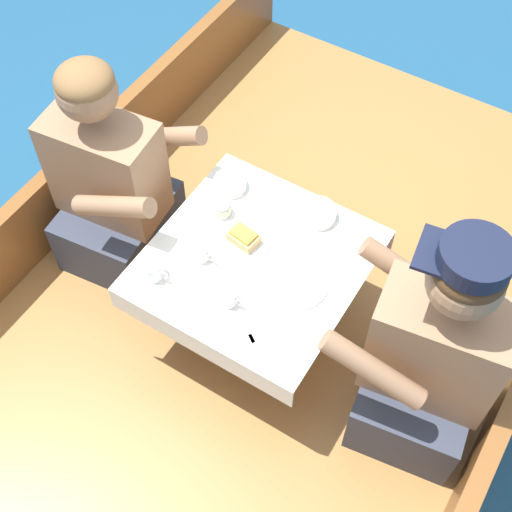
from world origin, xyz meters
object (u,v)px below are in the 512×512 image
Objects in this scene: person_starboard at (430,358)px; coffee_cup_port at (200,252)px; sandwich at (244,237)px; coffee_cup_starboard at (153,269)px; person_port at (112,186)px; coffee_cup_center at (228,297)px; tin_can at (222,208)px.

person_starboard is 0.82m from coffee_cup_port.
coffee_cup_port is (-0.09, -0.13, -0.00)m from sandwich.
person_starboard is 10.09× the size of coffee_cup_starboard.
person_port is 8.41× the size of sandwich.
person_port reaches higher than coffee_cup_center.
person_port is 0.51m from coffee_cup_port.
person_port reaches higher than sandwich.
tin_can is at bearing 3.42° from person_port.
sandwich is (-0.72, 0.06, 0.05)m from person_starboard.
coffee_cup_port is at bearing -3.66° from person_starboard.
tin_can is at bearing -16.95° from person_starboard.
tin_can is at bearing 126.73° from coffee_cup_center.
tin_can is at bearing 102.51° from coffee_cup_port.
coffee_cup_port is 1.04× the size of coffee_cup_center.
coffee_cup_starboard is at bearing -170.62° from coffee_cup_center.
coffee_cup_center reaches higher than tin_can.
coffee_cup_port is 0.20m from coffee_cup_center.
sandwich is 0.24m from coffee_cup_center.
sandwich and coffee_cup_center have the same top height.
sandwich is at bearing 56.24° from coffee_cup_starboard.
person_starboard reaches higher than coffee_cup_center.
sandwich is 0.15m from tin_can.
coffee_cup_starboard is 0.27m from coffee_cup_center.
coffee_cup_starboard reaches higher than tin_can.
coffee_cup_center is (0.27, 0.04, -0.01)m from coffee_cup_starboard.
person_starboard is at bearing -8.76° from person_port.
sandwich is at bearing -5.66° from person_port.
person_port is 10.12× the size of coffee_cup_port.
tin_can is (-0.14, 0.07, -0.00)m from sandwich.
person_port is at bearing 166.28° from coffee_cup_port.
person_port is 1.31m from person_starboard.
person_port reaches higher than coffee_cup_port.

